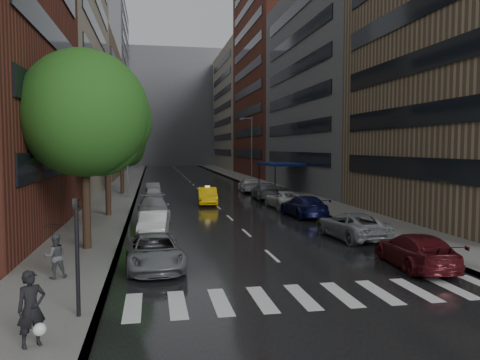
# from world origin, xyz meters

# --- Properties ---
(ground) EXTENTS (220.00, 220.00, 0.00)m
(ground) POSITION_xyz_m (0.00, 0.00, 0.00)
(ground) COLOR gray
(ground) RESTS_ON ground
(road) EXTENTS (14.00, 140.00, 0.01)m
(road) POSITION_xyz_m (0.00, 50.00, 0.01)
(road) COLOR black
(road) RESTS_ON ground
(sidewalk_left) EXTENTS (4.00, 140.00, 0.15)m
(sidewalk_left) POSITION_xyz_m (-9.00, 50.00, 0.07)
(sidewalk_left) COLOR gray
(sidewalk_left) RESTS_ON ground
(sidewalk_right) EXTENTS (4.00, 140.00, 0.15)m
(sidewalk_right) POSITION_xyz_m (9.00, 50.00, 0.07)
(sidewalk_right) COLOR gray
(sidewalk_right) RESTS_ON ground
(crosswalk) EXTENTS (13.15, 2.80, 0.01)m
(crosswalk) POSITION_xyz_m (0.20, -2.00, 0.01)
(crosswalk) COLOR silver
(crosswalk) RESTS_ON ground
(buildings_left) EXTENTS (8.00, 108.00, 38.00)m
(buildings_left) POSITION_xyz_m (-15.00, 58.79, 15.99)
(buildings_left) COLOR maroon
(buildings_left) RESTS_ON ground
(buildings_right) EXTENTS (8.05, 109.10, 36.00)m
(buildings_right) POSITION_xyz_m (15.00, 56.70, 15.03)
(buildings_right) COLOR #937A5B
(buildings_right) RESTS_ON ground
(building_far) EXTENTS (40.00, 14.00, 32.00)m
(building_far) POSITION_xyz_m (0.00, 118.00, 16.00)
(building_far) COLOR slate
(building_far) RESTS_ON ground
(tree_near) EXTENTS (6.11, 6.11, 9.73)m
(tree_near) POSITION_xyz_m (-8.60, 6.64, 6.67)
(tree_near) COLOR #382619
(tree_near) RESTS_ON ground
(tree_mid) EXTENTS (6.40, 6.40, 10.20)m
(tree_mid) POSITION_xyz_m (-8.60, 18.01, 6.99)
(tree_mid) COLOR #382619
(tree_mid) RESTS_ON ground
(tree_far) EXTENTS (5.07, 5.07, 8.08)m
(tree_far) POSITION_xyz_m (-8.60, 34.25, 5.53)
(tree_far) COLOR #382619
(tree_far) RESTS_ON ground
(taxi) EXTENTS (1.91, 4.70, 1.52)m
(taxi) POSITION_xyz_m (-0.66, 24.16, 0.76)
(taxi) COLOR yellow
(taxi) RESTS_ON ground
(parked_cars_left) EXTENTS (2.63, 34.89, 1.57)m
(parked_cars_left) POSITION_xyz_m (-5.40, 16.40, 0.72)
(parked_cars_left) COLOR slate
(parked_cars_left) RESTS_ON ground
(parked_cars_right) EXTENTS (2.88, 39.62, 1.59)m
(parked_cars_right) POSITION_xyz_m (5.40, 18.58, 0.76)
(parked_cars_right) COLOR #4B0F14
(parked_cars_right) RESTS_ON ground
(ped_bag_walker) EXTENTS (0.83, 0.74, 1.89)m
(ped_bag_walker) POSITION_xyz_m (-8.40, -4.85, 1.07)
(ped_bag_walker) COLOR black
(ped_bag_walker) RESTS_ON sidewalk_left
(ped_black_umbrella) EXTENTS (0.98, 0.98, 2.09)m
(ped_black_umbrella) POSITION_xyz_m (-9.05, 1.40, 1.38)
(ped_black_umbrella) COLOR #4A4B4F
(ped_black_umbrella) RESTS_ON sidewalk_left
(traffic_light) EXTENTS (0.18, 0.15, 3.45)m
(traffic_light) POSITION_xyz_m (-7.60, -2.89, 2.23)
(traffic_light) COLOR black
(traffic_light) RESTS_ON sidewalk_left
(street_lamp_left) EXTENTS (1.74, 0.22, 9.00)m
(street_lamp_left) POSITION_xyz_m (-7.72, 30.00, 4.89)
(street_lamp_left) COLOR gray
(street_lamp_left) RESTS_ON sidewalk_left
(street_lamp_right) EXTENTS (1.74, 0.22, 9.00)m
(street_lamp_right) POSITION_xyz_m (7.72, 45.00, 4.89)
(street_lamp_right) COLOR gray
(street_lamp_right) RESTS_ON sidewalk_right
(awning) EXTENTS (4.00, 8.00, 3.12)m
(awning) POSITION_xyz_m (8.98, 35.00, 3.13)
(awning) COLOR navy
(awning) RESTS_ON sidewalk_right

